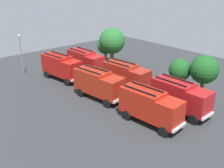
# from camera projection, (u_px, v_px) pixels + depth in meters

# --- Properties ---
(ground_plane) EXTENTS (55.17, 55.17, 0.00)m
(ground_plane) POSITION_uv_depth(u_px,v_px,m) (112.00, 93.00, 36.33)
(ground_plane) COLOR #2D3033
(fire_truck_0) EXTENTS (7.46, 3.52, 3.88)m
(fire_truck_0) POSITION_uv_depth(u_px,v_px,m) (61.00, 66.00, 40.64)
(fire_truck_0) COLOR #A5150F
(fire_truck_0) RESTS_ON ground
(fire_truck_1) EXTENTS (7.45, 3.49, 3.88)m
(fire_truck_1) POSITION_uv_depth(u_px,v_px,m) (98.00, 83.00, 34.08)
(fire_truck_1) COLOR #9E2212
(fire_truck_1) RESTS_ON ground
(fire_truck_2) EXTENTS (7.38, 3.26, 3.88)m
(fire_truck_2) POSITION_uv_depth(u_px,v_px,m) (150.00, 105.00, 28.18)
(fire_truck_2) COLOR #A91F10
(fire_truck_2) RESTS_ON ground
(fire_truck_3) EXTENTS (7.30, 3.01, 3.88)m
(fire_truck_3) POSITION_uv_depth(u_px,v_px,m) (85.00, 61.00, 43.21)
(fire_truck_3) COLOR #A51A1A
(fire_truck_3) RESTS_ON ground
(fire_truck_4) EXTENTS (7.41, 3.33, 3.88)m
(fire_truck_4) POSITION_uv_depth(u_px,v_px,m) (126.00, 75.00, 36.87)
(fire_truck_4) COLOR maroon
(fire_truck_4) RESTS_ON ground
(fire_truck_5) EXTENTS (7.26, 2.90, 3.88)m
(fire_truck_5) POSITION_uv_depth(u_px,v_px,m) (180.00, 96.00, 30.47)
(fire_truck_5) COLOR #A5181A
(fire_truck_5) RESTS_ON ground
(firefighter_0) EXTENTS (0.42, 0.27, 1.64)m
(firefighter_0) POSITION_uv_depth(u_px,v_px,m) (144.00, 84.00, 37.21)
(firefighter_0) COLOR black
(firefighter_0) RESTS_ON ground
(firefighter_1) EXTENTS (0.47, 0.33, 1.81)m
(firefighter_1) POSITION_uv_depth(u_px,v_px,m) (183.00, 117.00, 28.15)
(firefighter_1) COLOR black
(firefighter_1) RESTS_ON ground
(tree_0) EXTENTS (3.08, 3.08, 4.77)m
(tree_0) POSITION_uv_depth(u_px,v_px,m) (106.00, 46.00, 48.24)
(tree_0) COLOR brown
(tree_0) RESTS_ON ground
(tree_1) EXTENTS (4.48, 4.48, 6.94)m
(tree_1) POSITION_uv_depth(u_px,v_px,m) (112.00, 41.00, 45.27)
(tree_1) COLOR brown
(tree_1) RESTS_ON ground
(tree_2) EXTENTS (3.03, 3.03, 4.70)m
(tree_2) POSITION_uv_depth(u_px,v_px,m) (180.00, 70.00, 35.70)
(tree_2) COLOR brown
(tree_2) RESTS_ON ground
(tree_3) EXTENTS (3.71, 3.71, 5.76)m
(tree_3) POSITION_uv_depth(u_px,v_px,m) (204.00, 70.00, 33.75)
(tree_3) COLOR brown
(tree_3) RESTS_ON ground
(traffic_cone_0) EXTENTS (0.46, 0.46, 0.66)m
(traffic_cone_0) POSITION_uv_depth(u_px,v_px,m) (178.00, 120.00, 28.93)
(traffic_cone_0) COLOR #F2600C
(traffic_cone_0) RESTS_ON ground
(lamppost) EXTENTS (0.36, 0.36, 6.64)m
(lamppost) POSITION_uv_depth(u_px,v_px,m) (21.00, 52.00, 41.96)
(lamppost) COLOR slate
(lamppost) RESTS_ON ground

